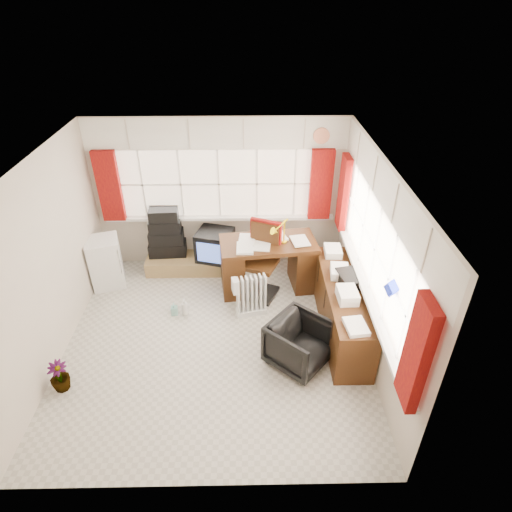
{
  "coord_description": "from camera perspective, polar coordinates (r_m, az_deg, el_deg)",
  "views": [
    {
      "loc": [
        0.47,
        -4.29,
        4.16
      ],
      "look_at": [
        0.56,
        0.55,
        1.02
      ],
      "focal_mm": 30.0,
      "sensor_mm": 36.0,
      "label": 1
    }
  ],
  "objects": [
    {
      "name": "ground",
      "position": [
        5.99,
        -5.36,
        -11.16
      ],
      "size": [
        4.0,
        4.0,
        0.0
      ],
      "primitive_type": "plane",
      "color": "beige",
      "rests_on": "ground"
    },
    {
      "name": "room_walls",
      "position": [
        5.07,
        -6.23,
        1.11
      ],
      "size": [
        4.0,
        4.0,
        4.0
      ],
      "color": "beige",
      "rests_on": "ground"
    },
    {
      "name": "window_back",
      "position": [
        7.03,
        -4.79,
        5.64
      ],
      "size": [
        3.7,
        0.12,
        3.6
      ],
      "color": "#FFE6C9",
      "rests_on": "room_walls"
    },
    {
      "name": "window_right",
      "position": [
        5.56,
        14.55,
        -3.6
      ],
      "size": [
        0.12,
        3.7,
        3.6
      ],
      "color": "#FFE6C9",
      "rests_on": "room_walls"
    },
    {
      "name": "curtains",
      "position": [
        5.89,
        3.51,
        5.58
      ],
      "size": [
        3.83,
        3.83,
        1.15
      ],
      "color": "#971808",
      "rests_on": "room_walls"
    },
    {
      "name": "overhead_cabinets",
      "position": [
        5.63,
        4.32,
        13.04
      ],
      "size": [
        3.98,
        3.98,
        0.48
      ],
      "color": "white",
      "rests_on": "room_walls"
    },
    {
      "name": "desk",
      "position": [
        6.64,
        1.6,
        -0.84
      ],
      "size": [
        1.52,
        0.88,
        0.87
      ],
      "color": "#472310",
      "rests_on": "ground"
    },
    {
      "name": "desk_lamp",
      "position": [
        6.32,
        3.8,
        4.08
      ],
      "size": [
        0.17,
        0.16,
        0.41
      ],
      "color": "yellow",
      "rests_on": "desk"
    },
    {
      "name": "task_chair",
      "position": [
        6.48,
        0.93,
        -0.02
      ],
      "size": [
        0.66,
        0.67,
        1.19
      ],
      "color": "black",
      "rests_on": "ground"
    },
    {
      "name": "office_chair",
      "position": [
        5.5,
        5.81,
        -11.53
      ],
      "size": [
        0.98,
        0.98,
        0.64
      ],
      "primitive_type": "imported",
      "rotation": [
        0.0,
        0.0,
        0.86
      ],
      "color": "black",
      "rests_on": "ground"
    },
    {
      "name": "radiator",
      "position": [
        6.23,
        -0.63,
        -5.73
      ],
      "size": [
        0.47,
        0.27,
        0.66
      ],
      "color": "white",
      "rests_on": "ground"
    },
    {
      "name": "credenza",
      "position": [
        5.99,
        11.39,
        -6.76
      ],
      "size": [
        0.5,
        2.0,
        0.85
      ],
      "color": "#472310",
      "rests_on": "ground"
    },
    {
      "name": "file_tray",
      "position": [
        5.83,
        12.52,
        -2.95
      ],
      "size": [
        0.38,
        0.45,
        0.13
      ],
      "primitive_type": "cube",
      "rotation": [
        0.0,
        0.0,
        0.21
      ],
      "color": "black",
      "rests_on": "credenza"
    },
    {
      "name": "tv_bench",
      "position": [
        7.31,
        -8.9,
        -0.97
      ],
      "size": [
        1.4,
        0.5,
        0.25
      ],
      "primitive_type": "cube",
      "color": "tan",
      "rests_on": "ground"
    },
    {
      "name": "crt_tv",
      "position": [
        7.03,
        -5.49,
        1.45
      ],
      "size": [
        0.67,
        0.63,
        0.5
      ],
      "color": "black",
      "rests_on": "tv_bench"
    },
    {
      "name": "hifi_stack",
      "position": [
        7.23,
        -11.88,
        2.99
      ],
      "size": [
        0.64,
        0.43,
        0.84
      ],
      "color": "black",
      "rests_on": "tv_bench"
    },
    {
      "name": "mini_fridge",
      "position": [
        7.14,
        -19.4,
        -0.79
      ],
      "size": [
        0.6,
        0.6,
        0.82
      ],
      "color": "white",
      "rests_on": "ground"
    },
    {
      "name": "spray_bottle_a",
      "position": [
        6.38,
        -9.49,
        -6.67
      ],
      "size": [
        0.12,
        0.12,
        0.28
      ],
      "primitive_type": "imported",
      "rotation": [
        0.0,
        0.0,
        -0.11
      ],
      "color": "silver",
      "rests_on": "ground"
    },
    {
      "name": "spray_bottle_b",
      "position": [
        6.43,
        -10.85,
        -6.92
      ],
      "size": [
        0.09,
        0.1,
        0.2
      ],
      "primitive_type": "imported",
      "rotation": [
        0.0,
        0.0,
        0.04
      ],
      "color": "#84C6B7",
      "rests_on": "ground"
    },
    {
      "name": "flower_vase",
      "position": [
        5.76,
        -24.76,
        -14.36
      ],
      "size": [
        0.29,
        0.29,
        0.41
      ],
      "primitive_type": "imported",
      "rotation": [
        0.0,
        0.0,
        0.28
      ],
      "color": "black",
      "rests_on": "ground"
    }
  ]
}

